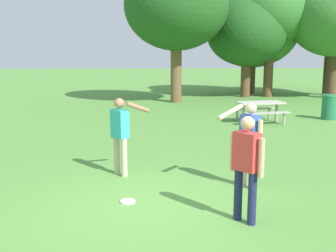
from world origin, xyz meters
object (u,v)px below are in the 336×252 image
Objects in this scene: person_bystander at (249,138)px; tree_far_right at (252,27)px; tree_slender_mid at (271,12)px; person_thrower at (246,162)px; trash_can_further_along at (329,107)px; tree_tall_left at (176,6)px; person_catcher at (120,130)px; tree_broad_center at (247,31)px; tree_back_left at (336,17)px; picnic_table_near at (260,107)px; frisbee at (128,201)px; tree_back_right at (331,21)px.

tree_far_right is (4.70, 17.79, 3.15)m from person_bystander.
person_thrower is at bearing -108.11° from tree_slender_mid.
trash_can_further_along is at bearing 56.11° from person_bystander.
person_bystander is at bearing -88.47° from tree_tall_left.
person_bystander is 9.25m from trash_can_further_along.
tree_broad_center is (6.35, 14.84, 2.78)m from person_catcher.
tree_broad_center is at bearing 75.97° from person_thrower.
tree_back_left reaches higher than person_bystander.
trash_can_further_along is at bearing 10.76° from picnic_table_near.
frisbee is 0.27× the size of trash_can_further_along.
tree_back_left is at bearing 64.50° from trash_can_further_along.
frisbee is at bearing -163.70° from person_bystander.
tree_far_right is at bearing 92.51° from trash_can_further_along.
frisbee is 19.60m from tree_back_left.
frisbee is at bearing -110.73° from tree_far_right.
person_bystander is at bearing -108.30° from tree_slender_mid.
tree_back_right is (5.30, 0.90, 0.69)m from tree_broad_center.
person_catcher is at bearing 128.99° from person_thrower.
tree_back_left is at bearing 55.10° from frisbee.
frisbee is 0.04× the size of tree_tall_left.
tree_back_left is (6.36, 7.87, 3.92)m from picnic_table_near.
tree_back_right is at bearing 54.13° from picnic_table_near.
picnic_table_near is at bearing 52.51° from person_catcher.
trash_can_further_along is at bearing 58.76° from person_thrower.
tree_far_right is (5.06, 4.35, -0.75)m from tree_tall_left.
person_catcher is 1.85m from frisbee.
frisbee is (-2.28, -0.67, -0.95)m from person_bystander.
tree_broad_center reaches higher than frisbee.
person_thrower is 2.24m from frisbee.
tree_tall_left is 10.07m from tree_back_right.
tree_broad_center is (1.59, 8.63, 3.18)m from picnic_table_near.
person_bystander is 17.08m from tree_slender_mid.
picnic_table_near is 0.28× the size of tree_back_left.
tree_back_right is (11.65, 15.74, 3.46)m from person_catcher.
tree_broad_center is at bearing 98.98° from trash_can_further_along.
tree_tall_left is at bearing -139.31° from tree_far_right.
tree_back_left reaches higher than picnic_table_near.
trash_can_further_along is (7.63, 6.75, -0.48)m from person_catcher.
picnic_table_near is (2.74, 8.70, -0.38)m from person_thrower.
tree_broad_center is at bearing 76.20° from person_bystander.
person_catcher is 6.25× the size of frisbee.
person_thrower is 18.08m from tree_broad_center.
trash_can_further_along is at bearing -90.52° from tree_slender_mid.
tree_far_right reaches higher than person_thrower.
tree_tall_left is (-0.36, 13.43, 3.89)m from person_bystander.
picnic_table_near is at bearing -102.80° from tree_far_right.
person_thrower is at bearing -104.03° from tree_broad_center.
tree_back_right is at bearing 65.87° from trash_can_further_along.
trash_can_further_along is at bearing -87.49° from tree_far_right.
tree_slender_mid is at bearing 166.80° from tree_back_left.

